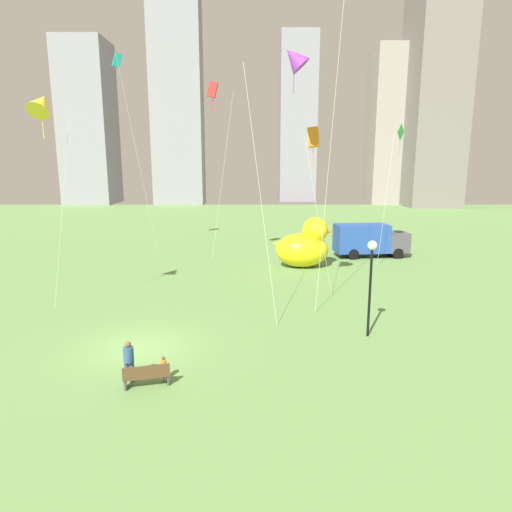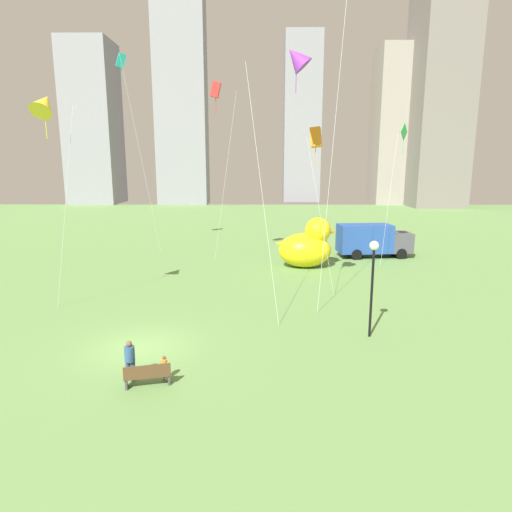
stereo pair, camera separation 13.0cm
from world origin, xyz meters
The scene contains 14 objects.
ground_plane centered at (0.00, 0.00, 0.00)m, with size 140.00×140.00×0.00m, color #67944E.
park_bench centered at (1.23, -3.51, 0.48)m, with size 1.75×0.85×0.90m.
person_adult centered at (0.46, -3.00, 0.87)m, with size 0.39×0.39×1.57m.
person_child centered at (1.74, -2.97, 0.54)m, with size 0.24×0.24×0.98m.
giant_inflatable_duck centered at (9.03, 15.93, 1.68)m, with size 4.76×3.06×3.95m.
lamppost centered at (10.56, 1.46, 3.43)m, with size 0.44×0.44×4.61m.
box_truck centered at (15.13, 19.90, 1.45)m, with size 6.47×2.88×2.85m.
city_skyline centered at (12.09, 72.10, 17.89)m, with size 75.39×20.69×40.72m.
kite_teal centered at (-6.47, 21.71, 16.44)m, with size 3.08×3.18×17.24m.
kite_orange centered at (8.62, 8.54, 9.50)m, with size 2.02×1.77×10.17m.
kite_green centered at (16.19, 16.60, 9.97)m, with size 1.66×1.77×11.05m.
kite_yellow centered at (-5.41, 4.58, 10.95)m, with size 1.95×1.97×11.74m.
kite_purple centered at (7.16, 5.44, 13.24)m, with size 3.42×3.47×14.05m.
kite_red centered at (1.95, 17.10, 13.42)m, with size 2.04×1.89×14.13m.
Camera 2 is at (5.37, -18.62, 8.09)m, focal length 31.40 mm.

